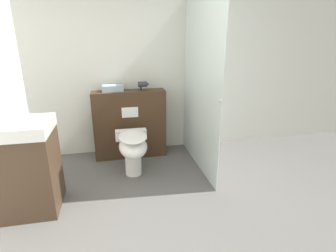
{
  "coord_description": "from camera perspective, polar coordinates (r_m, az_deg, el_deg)",
  "views": [
    {
      "loc": [
        -0.48,
        -1.7,
        1.63
      ],
      "look_at": [
        0.15,
        1.26,
        0.62
      ],
      "focal_mm": 28.0,
      "sensor_mm": 36.0,
      "label": 1
    }
  ],
  "objects": [
    {
      "name": "hair_drier",
      "position": [
        3.64,
        -5.45,
        8.99
      ],
      "size": [
        0.15,
        0.07,
        0.12
      ],
      "color": "#2D2D33",
      "rests_on": "partition_panel"
    },
    {
      "name": "wall_back",
      "position": [
        3.88,
        -4.98,
        12.74
      ],
      "size": [
        8.0,
        0.06,
        2.5
      ],
      "color": "silver",
      "rests_on": "ground_plane"
    },
    {
      "name": "folded_towel",
      "position": [
        3.65,
        -11.93,
        8.07
      ],
      "size": [
        0.28,
        0.19,
        0.08
      ],
      "color": "#8C9EAD",
      "rests_on": "partition_panel"
    },
    {
      "name": "toilet",
      "position": [
        3.22,
        -7.66,
        -4.73
      ],
      "size": [
        0.4,
        0.62,
        0.56
      ],
      "color": "white",
      "rests_on": "ground_plane"
    },
    {
      "name": "sink_vanity",
      "position": [
        2.89,
        -28.02,
        -7.81
      ],
      "size": [
        0.51,
        0.53,
        1.06
      ],
      "color": "#473323",
      "rests_on": "ground_plane"
    },
    {
      "name": "shower_glass",
      "position": [
        3.32,
        7.0,
        8.7
      ],
      "size": [
        0.04,
        1.4,
        2.15
      ],
      "color": "silver",
      "rests_on": "ground_plane"
    },
    {
      "name": "ground_plane",
      "position": [
        2.41,
        2.95,
        -24.27
      ],
      "size": [
        12.0,
        12.0,
        0.0
      ],
      "primitive_type": "plane",
      "color": "#565451"
    },
    {
      "name": "partition_panel",
      "position": [
        3.76,
        -8.28,
        0.41
      ],
      "size": [
        1.0,
        0.28,
        0.96
      ],
      "color": "#3D2819",
      "rests_on": "ground_plane"
    }
  ]
}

